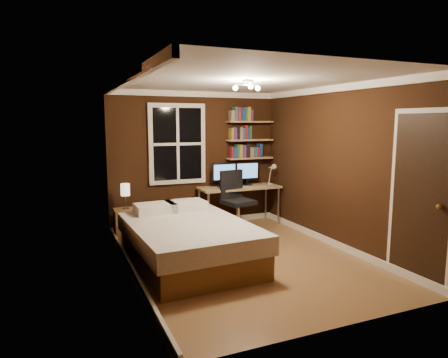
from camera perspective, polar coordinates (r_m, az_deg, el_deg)
name	(u,v)px	position (r m, az deg, el deg)	size (l,w,h in m)	color
floor	(243,259)	(5.84, 2.79, -11.32)	(4.20, 4.20, 0.00)	olive
wall_back	(195,160)	(7.49, -4.15, 2.79)	(3.20, 0.04, 2.50)	black
wall_left	(128,179)	(5.07, -13.62, 0.02)	(0.04, 4.20, 2.50)	black
wall_right	(337,167)	(6.41, 15.86, 1.60)	(0.04, 4.20, 2.50)	black
ceiling	(245,81)	(5.54, 2.97, 13.87)	(3.20, 4.20, 0.02)	white
window	(177,144)	(7.33, -6.69, 4.99)	(1.06, 0.06, 1.46)	white
door	(420,200)	(5.33, 26.16, -2.65)	(0.03, 0.82, 2.05)	black
door_knob	(439,207)	(5.12, 28.38, -3.50)	(0.06, 0.06, 0.06)	#B98B3A
ceiling_fixture	(248,88)	(5.44, 3.44, 12.92)	(0.44, 0.44, 0.18)	beige
bookshelf_lower	(250,158)	(7.80, 3.68, 3.01)	(0.92, 0.22, 0.03)	#A98452
books_row_lower	(250,151)	(7.79, 3.69, 3.96)	(0.60, 0.16, 0.23)	maroon
bookshelf_middle	(250,140)	(7.77, 3.70, 5.58)	(0.92, 0.22, 0.03)	#A98452
books_row_middle	(250,133)	(7.77, 3.71, 6.53)	(0.48, 0.16, 0.23)	navy
bookshelf_upper	(250,122)	(7.76, 3.73, 8.16)	(0.92, 0.22, 0.03)	#A98452
books_row_upper	(250,115)	(7.77, 3.74, 9.12)	(0.42, 0.16, 0.23)	#285E36
bed	(189,242)	(5.60, -5.06, -8.89)	(1.62, 2.19, 0.72)	brown
nightstand	(126,223)	(6.99, -13.77, -6.18)	(0.39, 0.39, 0.49)	brown
bedside_lamp	(125,197)	(6.89, -13.90, -2.45)	(0.15, 0.15, 0.43)	white
radiator	(182,213)	(7.46, -5.96, -4.87)	(0.36, 0.13, 0.54)	silver
desk	(239,190)	(7.56, 2.18, -1.53)	(1.55, 0.58, 0.74)	#A98452
monitor_left	(224,175)	(7.48, 0.04, 0.58)	(0.48, 0.12, 0.45)	black
monitor_right	(247,174)	(7.68, 3.32, 0.77)	(0.48, 0.12, 0.45)	black
desk_lamp	(272,174)	(7.73, 6.87, 0.74)	(0.14, 0.32, 0.44)	silver
office_chair	(236,208)	(7.16, 1.78, -4.12)	(0.60, 0.60, 1.09)	black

